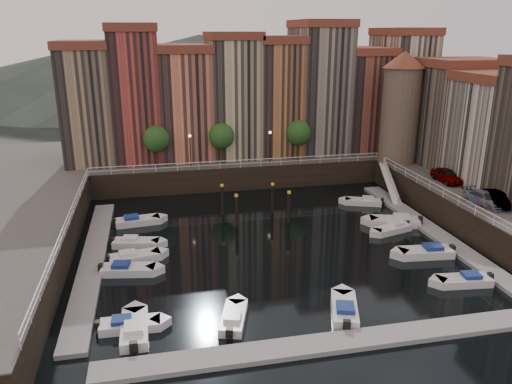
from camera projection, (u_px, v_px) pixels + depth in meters
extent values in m
plane|color=black|center=(271.00, 241.00, 47.61)|extent=(200.00, 200.00, 0.00)
cube|color=black|center=(228.00, 160.00, 71.34)|extent=(80.00, 20.00, 3.00)
cube|color=gray|center=(93.00, 259.00, 43.42)|extent=(2.00, 28.00, 0.35)
cube|color=gray|center=(431.00, 230.00, 49.82)|extent=(2.00, 28.00, 0.35)
cube|color=gray|center=(334.00, 343.00, 31.74)|extent=(30.00, 2.00, 0.35)
cone|color=#2D382D|center=(78.00, 75.00, 141.87)|extent=(80.00, 80.00, 14.00)
cone|color=#2D382D|center=(200.00, 66.00, 148.17)|extent=(100.00, 100.00, 18.00)
cone|color=#2D382D|center=(313.00, 74.00, 156.00)|extent=(70.00, 70.00, 12.00)
cube|color=#8F775B|center=(89.00, 106.00, 62.83)|extent=(6.00, 10.00, 14.00)
cube|color=brown|center=(83.00, 45.00, 60.52)|extent=(6.30, 10.30, 1.00)
cube|color=#A63D34|center=(136.00, 97.00, 63.69)|extent=(5.80, 10.00, 16.00)
cube|color=brown|center=(131.00, 27.00, 61.06)|extent=(6.10, 10.30, 1.00)
cube|color=#DA7959|center=(185.00, 106.00, 65.29)|extent=(6.50, 10.00, 13.50)
cube|color=brown|center=(183.00, 48.00, 63.05)|extent=(6.80, 10.30, 1.00)
cube|color=#C2B589|center=(233.00, 99.00, 66.31)|extent=(6.20, 10.00, 15.00)
cube|color=brown|center=(232.00, 36.00, 63.84)|extent=(6.50, 10.30, 1.00)
cube|color=#AC6E3F|center=(276.00, 99.00, 67.55)|extent=(5.60, 10.00, 14.50)
cube|color=brown|center=(277.00, 40.00, 65.16)|extent=(5.90, 10.30, 1.00)
cube|color=gray|center=(318.00, 91.00, 68.43)|extent=(6.40, 10.00, 16.50)
cube|color=brown|center=(321.00, 24.00, 65.73)|extent=(6.70, 10.30, 1.00)
cube|color=brown|center=(360.00, 102.00, 70.19)|extent=(6.00, 10.00, 13.00)
cube|color=brown|center=(363.00, 51.00, 68.03)|extent=(6.30, 10.30, 1.00)
cube|color=beige|center=(399.00, 92.00, 70.98)|extent=(5.90, 10.00, 15.50)
cube|color=brown|center=(405.00, 31.00, 68.44)|extent=(6.20, 10.30, 1.00)
cube|color=#6C5F51|center=(458.00, 117.00, 61.23)|extent=(9.00, 8.00, 12.00)
cube|color=brown|center=(465.00, 63.00, 59.22)|extent=(9.30, 8.30, 1.00)
cube|color=beige|center=(501.00, 134.00, 53.94)|extent=(9.00, 8.00, 11.00)
cube|color=brown|center=(509.00, 77.00, 52.09)|extent=(9.30, 8.30, 1.00)
cylinder|color=#6B5B4C|center=(400.00, 116.00, 62.27)|extent=(4.60, 4.60, 12.00)
cone|color=brown|center=(405.00, 59.00, 60.17)|extent=(5.20, 5.20, 2.00)
cylinder|color=black|center=(157.00, 158.00, 61.27)|extent=(0.30, 0.30, 2.40)
sphere|color=#1E4719|center=(156.00, 139.00, 60.53)|extent=(3.20, 3.20, 3.20)
cylinder|color=black|center=(222.00, 155.00, 62.85)|extent=(0.30, 0.30, 2.40)
sphere|color=#1E4719|center=(221.00, 136.00, 62.11)|extent=(3.20, 3.20, 3.20)
cylinder|color=black|center=(298.00, 151.00, 64.82)|extent=(0.30, 0.30, 2.40)
sphere|color=#1E4719|center=(298.00, 133.00, 64.08)|extent=(3.20, 3.20, 3.20)
cylinder|color=black|center=(190.00, 152.00, 60.88)|extent=(0.12, 0.12, 4.00)
sphere|color=#FFD88C|center=(190.00, 136.00, 60.27)|extent=(0.36, 0.36, 0.36)
cylinder|color=black|center=(270.00, 148.00, 62.86)|extent=(0.12, 0.12, 4.00)
sphere|color=#FFD88C|center=(270.00, 132.00, 62.24)|extent=(0.36, 0.36, 0.36)
cube|color=white|center=(241.00, 160.00, 61.27)|extent=(36.00, 0.08, 0.08)
cube|color=white|center=(241.00, 164.00, 61.41)|extent=(36.00, 0.06, 0.06)
cube|color=white|center=(451.00, 193.00, 49.01)|extent=(0.08, 34.00, 0.08)
cube|color=white|center=(451.00, 197.00, 49.15)|extent=(0.06, 34.00, 0.06)
cube|color=white|center=(66.00, 220.00, 41.90)|extent=(0.08, 34.00, 0.08)
cube|color=white|center=(67.00, 225.00, 42.04)|extent=(0.06, 34.00, 0.06)
cube|color=white|center=(390.00, 183.00, 59.75)|extent=(2.78, 8.26, 2.81)
cube|color=white|center=(390.00, 179.00, 59.59)|extent=(1.93, 8.32, 3.65)
cylinder|color=black|center=(237.00, 213.00, 50.62)|extent=(0.32, 0.32, 3.60)
cylinder|color=yellow|center=(236.00, 195.00, 50.05)|extent=(0.36, 0.36, 0.25)
cylinder|color=black|center=(222.00, 202.00, 53.85)|extent=(0.32, 0.32, 3.60)
cylinder|color=yellow|center=(222.00, 185.00, 53.28)|extent=(0.36, 0.36, 0.25)
cylinder|color=black|center=(289.00, 209.00, 51.58)|extent=(0.32, 0.32, 3.60)
cylinder|color=yellow|center=(289.00, 192.00, 51.01)|extent=(0.36, 0.36, 0.25)
cylinder|color=black|center=(272.00, 200.00, 54.29)|extent=(0.32, 0.32, 3.60)
cylinder|color=yellow|center=(273.00, 184.00, 53.72)|extent=(0.36, 0.36, 0.25)
cube|color=silver|center=(130.00, 325.00, 33.46)|extent=(4.04, 1.68, 0.68)
cube|color=navy|center=(121.00, 321.00, 33.24)|extent=(1.31, 1.13, 0.45)
cube|color=black|center=(98.00, 325.00, 33.04)|extent=(0.33, 0.46, 0.64)
cube|color=silver|center=(129.00, 270.00, 41.10)|extent=(4.56, 2.39, 0.74)
cube|color=navy|center=(121.00, 265.00, 40.94)|extent=(1.56, 1.40, 0.49)
cube|color=black|center=(101.00, 268.00, 40.94)|extent=(0.42, 0.54, 0.69)
cube|color=silver|center=(135.00, 258.00, 43.35)|extent=(4.55, 2.39, 0.74)
cube|color=silver|center=(128.00, 254.00, 43.01)|extent=(1.56, 1.40, 0.49)
cube|color=black|center=(108.00, 259.00, 42.48)|extent=(0.42, 0.54, 0.69)
cube|color=silver|center=(137.00, 243.00, 46.30)|extent=(4.45, 2.46, 0.72)
cube|color=silver|center=(130.00, 239.00, 46.17)|extent=(1.55, 1.40, 0.48)
cube|color=black|center=(113.00, 241.00, 46.23)|extent=(0.43, 0.54, 0.67)
cube|color=silver|center=(138.00, 221.00, 51.58)|extent=(4.66, 2.27, 0.76)
cube|color=navy|center=(131.00, 218.00, 51.25)|extent=(1.57, 1.39, 0.51)
cube|color=black|center=(114.00, 222.00, 50.77)|extent=(0.42, 0.55, 0.71)
cube|color=silver|center=(463.00, 281.00, 39.32)|extent=(4.35, 2.06, 0.72)
cube|color=navy|center=(471.00, 276.00, 39.25)|extent=(1.45, 1.28, 0.48)
cube|color=black|center=(490.00, 277.00, 39.46)|extent=(0.38, 0.51, 0.67)
cube|color=silver|center=(425.00, 253.00, 44.22)|extent=(4.88, 2.29, 0.80)
cube|color=navy|center=(433.00, 248.00, 44.14)|extent=(1.62, 1.43, 0.54)
cube|color=black|center=(452.00, 249.00, 44.39)|extent=(0.43, 0.57, 0.75)
cube|color=silver|center=(391.00, 229.00, 49.57)|extent=(4.32, 2.62, 0.69)
cube|color=silver|center=(396.00, 225.00, 49.69)|extent=(1.54, 1.42, 0.46)
cube|color=black|center=(408.00, 224.00, 50.45)|extent=(0.44, 0.53, 0.64)
cube|color=silver|center=(394.00, 222.00, 51.35)|extent=(5.31, 3.35, 0.85)
cube|color=silver|center=(401.00, 218.00, 51.12)|extent=(1.92, 1.77, 0.56)
cube|color=black|center=(420.00, 220.00, 51.00)|extent=(0.55, 0.66, 0.79)
cube|color=silver|center=(363.00, 202.00, 57.52)|extent=(4.35, 2.90, 0.69)
cube|color=silver|center=(368.00, 199.00, 57.32)|extent=(1.60, 1.49, 0.46)
cube|color=black|center=(382.00, 201.00, 57.15)|extent=(0.46, 0.55, 0.65)
cube|color=silver|center=(135.00, 329.00, 32.96)|extent=(1.75, 4.52, 0.77)
cube|color=silver|center=(134.00, 328.00, 32.25)|extent=(1.23, 1.44, 0.51)
cube|color=black|center=(134.00, 347.00, 30.68)|extent=(0.51, 0.36, 0.72)
cube|color=silver|center=(234.00, 318.00, 34.27)|extent=(2.68, 4.34, 0.69)
cube|color=silver|center=(232.00, 317.00, 33.62)|extent=(1.44, 1.56, 0.46)
cube|color=black|center=(229.00, 333.00, 32.19)|extent=(0.54, 0.44, 0.65)
cube|color=silver|center=(344.00, 310.00, 35.28)|extent=(3.07, 4.83, 0.77)
cube|color=navy|center=(345.00, 309.00, 34.55)|extent=(1.62, 1.75, 0.51)
cube|color=black|center=(347.00, 325.00, 32.97)|extent=(0.60, 0.50, 0.72)
imported|color=gray|center=(446.00, 176.00, 55.18)|extent=(1.79, 4.43, 1.51)
imported|color=gray|center=(496.00, 199.00, 47.82)|extent=(2.80, 4.49, 1.40)
imported|color=gray|center=(485.00, 200.00, 47.89)|extent=(2.72, 4.80, 1.31)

